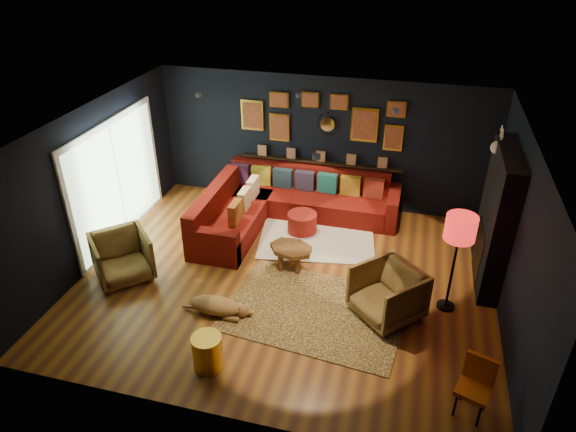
% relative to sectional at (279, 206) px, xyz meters
% --- Properties ---
extents(floor, '(6.50, 6.50, 0.00)m').
position_rel_sectional_xyz_m(floor, '(0.61, -1.81, -0.32)').
color(floor, '#9A5A1D').
rests_on(floor, ground).
extents(room_walls, '(6.50, 6.50, 6.50)m').
position_rel_sectional_xyz_m(room_walls, '(0.61, -1.81, 1.27)').
color(room_walls, black).
rests_on(room_walls, ground).
extents(sectional, '(3.41, 2.69, 0.86)m').
position_rel_sectional_xyz_m(sectional, '(0.00, 0.00, 0.00)').
color(sectional, maroon).
rests_on(sectional, ground).
extents(ledge, '(3.20, 0.12, 0.04)m').
position_rel_sectional_xyz_m(ledge, '(0.61, 0.87, 0.60)').
color(ledge, black).
rests_on(ledge, room_walls).
extents(gallery_wall, '(3.15, 0.04, 1.02)m').
position_rel_sectional_xyz_m(gallery_wall, '(0.60, 0.91, 1.48)').
color(gallery_wall, gold).
rests_on(gallery_wall, room_walls).
extents(sunburst_mirror, '(0.47, 0.16, 0.47)m').
position_rel_sectional_xyz_m(sunburst_mirror, '(0.71, 0.91, 1.38)').
color(sunburst_mirror, silver).
rests_on(sunburst_mirror, room_walls).
extents(fireplace, '(0.31, 1.60, 2.20)m').
position_rel_sectional_xyz_m(fireplace, '(3.71, -0.91, 0.70)').
color(fireplace, black).
rests_on(fireplace, ground).
extents(deer_head, '(0.50, 0.28, 0.45)m').
position_rel_sectional_xyz_m(deer_head, '(3.75, -0.41, 1.73)').
color(deer_head, white).
rests_on(deer_head, fireplace).
extents(sliding_door, '(0.06, 2.80, 2.20)m').
position_rel_sectional_xyz_m(sliding_door, '(-2.60, -1.21, 0.78)').
color(sliding_door, white).
rests_on(sliding_door, ground).
extents(ceiling_spots, '(3.30, 2.50, 0.06)m').
position_rel_sectional_xyz_m(ceiling_spots, '(0.61, -1.01, 2.24)').
color(ceiling_spots, black).
rests_on(ceiling_spots, room_walls).
extents(shag_rug, '(2.26, 1.80, 0.03)m').
position_rel_sectional_xyz_m(shag_rug, '(0.85, -0.51, -0.31)').
color(shag_rug, silver).
rests_on(shag_rug, ground).
extents(leopard_rug, '(2.74, 2.09, 0.01)m').
position_rel_sectional_xyz_m(leopard_rug, '(1.24, -2.45, -0.32)').
color(leopard_rug, tan).
rests_on(leopard_rug, ground).
extents(coffee_table, '(0.88, 0.74, 0.38)m').
position_rel_sectional_xyz_m(coffee_table, '(0.61, -1.46, 0.01)').
color(coffee_table, brown).
rests_on(coffee_table, shag_rug).
extents(pouf, '(0.54, 0.54, 0.35)m').
position_rel_sectional_xyz_m(pouf, '(0.53, -0.31, -0.12)').
color(pouf, maroon).
rests_on(pouf, shag_rug).
extents(armchair_left, '(1.15, 1.15, 0.86)m').
position_rel_sectional_xyz_m(armchair_left, '(-1.94, -2.41, 0.11)').
color(armchair_left, '#B6873E').
rests_on(armchair_left, ground).
extents(armchair_right, '(1.17, 1.17, 0.88)m').
position_rel_sectional_xyz_m(armchair_right, '(2.25, -2.27, 0.12)').
color(armchair_right, '#B6873E').
rests_on(armchair_right, ground).
extents(gold_stool, '(0.39, 0.39, 0.49)m').
position_rel_sectional_xyz_m(gold_stool, '(0.11, -3.86, -0.08)').
color(gold_stool, gold).
rests_on(gold_stool, ground).
extents(orange_chair, '(0.46, 0.46, 0.78)m').
position_rel_sectional_xyz_m(orange_chair, '(3.38, -3.71, 0.13)').
color(orange_chair, black).
rests_on(orange_chair, ground).
extents(floor_lamp, '(0.44, 0.44, 1.58)m').
position_rel_sectional_xyz_m(floor_lamp, '(3.11, -1.86, 1.00)').
color(floor_lamp, black).
rests_on(floor_lamp, ground).
extents(dog, '(1.10, 0.55, 0.34)m').
position_rel_sectional_xyz_m(dog, '(-0.19, -2.86, -0.14)').
color(dog, '#A8794B').
rests_on(dog, leopard_rug).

